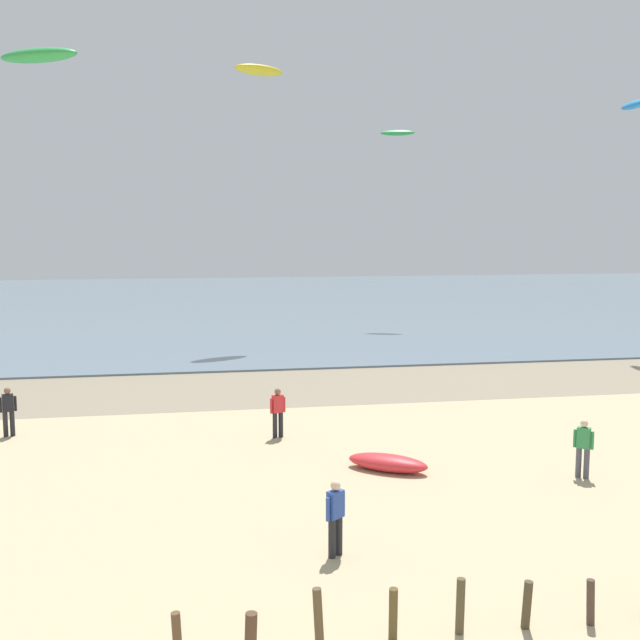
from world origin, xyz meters
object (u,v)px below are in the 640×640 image
kite_aloft_3 (637,104)px  person_mid_beach (335,516)px  grounded_kite (388,463)px  kite_aloft_4 (398,133)px  person_by_waterline (8,410)px  kite_aloft_6 (259,70)px  person_nearest_camera (583,447)px  kite_aloft_0 (39,55)px  person_right_flank (278,411)px

kite_aloft_3 → person_mid_beach: bearing=138.1°
grounded_kite → kite_aloft_4: (9.47, 33.15, 13.80)m
person_by_waterline → grounded_kite: 13.23m
person_by_waterline → kite_aloft_6: 28.18m
person_mid_beach → person_by_waterline: bearing=129.7°
person_mid_beach → kite_aloft_3: kite_aloft_3 is taller
grounded_kite → kite_aloft_6: size_ratio=0.72×
person_nearest_camera → person_by_waterline: 18.72m
grounded_kite → kite_aloft_0: kite_aloft_0 is taller
person_right_flank → kite_aloft_4: bearing=67.2°
person_mid_beach → kite_aloft_0: size_ratio=0.53×
person_nearest_camera → kite_aloft_0: kite_aloft_0 is taller
person_right_flank → kite_aloft_6: bearing=86.1°
person_right_flank → kite_aloft_4: size_ratio=0.68×
person_right_flank → kite_aloft_4: (12.25, 29.09, 13.12)m
kite_aloft_0 → kite_aloft_3: (30.40, 10.01, 0.70)m
person_right_flank → kite_aloft_0: bearing=149.3°
kite_aloft_3 → kite_aloft_0: bearing=108.5°
person_right_flank → kite_aloft_3: size_ratio=0.60×
person_right_flank → grounded_kite: bearing=-55.5°
kite_aloft_4 → kite_aloft_6: (-10.71, -6.64, 2.71)m
grounded_kite → person_mid_beach: bearing=-82.6°
person_right_flank → kite_aloft_3: 29.82m
kite_aloft_0 → kite_aloft_6: (9.70, 17.60, 3.36)m
kite_aloft_3 → kite_aloft_6: (-20.70, 7.59, 2.66)m
person_mid_beach → grounded_kite: bearing=64.1°
kite_aloft_3 → grounded_kite: bearing=134.5°
person_nearest_camera → person_mid_beach: bearing=-154.3°
grounded_kite → kite_aloft_4: size_ratio=0.97×
person_right_flank → grounded_kite: 4.97m
person_by_waterline → grounded_kite: (11.89, -5.77, -0.67)m
person_mid_beach → person_by_waterline: (-9.27, 11.16, 0.00)m
kite_aloft_6 → grounded_kite: bearing=67.1°
person_nearest_camera → kite_aloft_0: bearing=147.3°
person_mid_beach → kite_aloft_6: (1.38, 31.90, 15.84)m
kite_aloft_0 → kite_aloft_3: kite_aloft_3 is taller
person_mid_beach → kite_aloft_6: 35.64m
grounded_kite → kite_aloft_6: kite_aloft_6 is taller
kite_aloft_0 → kite_aloft_6: size_ratio=0.96×
person_mid_beach → kite_aloft_4: 42.47m
person_right_flank → kite_aloft_6: (1.54, 22.45, 15.84)m
person_by_waterline → kite_aloft_3: (31.34, 13.15, 13.18)m
person_right_flank → kite_aloft_3: kite_aloft_3 is taller
person_nearest_camera → kite_aloft_3: 28.14m
person_right_flank → kite_aloft_3: bearing=33.7°
kite_aloft_3 → kite_aloft_4: bearing=35.4°
person_nearest_camera → kite_aloft_3: size_ratio=0.60×
kite_aloft_4 → grounded_kite: bearing=-89.5°
person_mid_beach → kite_aloft_3: size_ratio=0.60×
person_by_waterline → kite_aloft_4: bearing=52.1°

